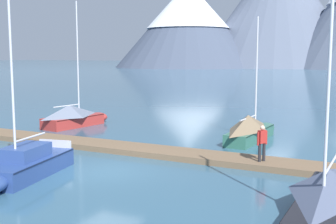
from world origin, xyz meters
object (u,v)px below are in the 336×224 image
(sailboat_nearest_berth, at_px, (74,116))
(sailboat_mid_dock_starboard, at_px, (326,196))
(sailboat_second_berth, at_px, (20,167))
(sailboat_mid_dock_port, at_px, (251,128))
(person_on_dock, at_px, (262,141))

(sailboat_nearest_berth, relative_size, sailboat_mid_dock_starboard, 1.08)
(sailboat_second_berth, distance_m, sailboat_mid_dock_starboard, 12.12)
(sailboat_nearest_berth, bearing_deg, sailboat_mid_dock_starboard, -30.16)
(sailboat_mid_dock_starboard, bearing_deg, sailboat_mid_dock_port, 116.68)
(sailboat_nearest_berth, relative_size, sailboat_second_berth, 1.16)
(sailboat_mid_dock_port, bearing_deg, person_on_dock, -69.54)
(sailboat_nearest_berth, relative_size, sailboat_mid_dock_port, 1.20)
(person_on_dock, bearing_deg, sailboat_mid_dock_starboard, -56.91)
(sailboat_mid_dock_starboard, relative_size, person_on_dock, 4.95)
(sailboat_nearest_berth, bearing_deg, sailboat_mid_dock_port, 2.35)
(sailboat_nearest_berth, relative_size, person_on_dock, 5.36)
(sailboat_nearest_berth, height_order, sailboat_mid_dock_port, sailboat_nearest_berth)
(sailboat_nearest_berth, height_order, person_on_dock, sailboat_nearest_berth)
(sailboat_second_berth, xyz_separation_m, sailboat_mid_dock_port, (6.28, 12.60, 0.24))
(sailboat_nearest_berth, distance_m, sailboat_second_berth, 13.87)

